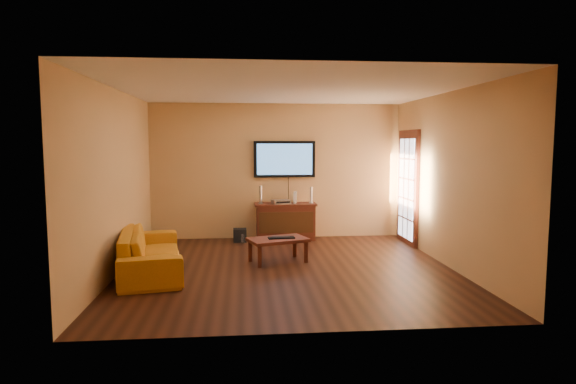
{
  "coord_description": "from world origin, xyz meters",
  "views": [
    {
      "loc": [
        -0.65,
        -7.15,
        1.91
      ],
      "look_at": [
        0.08,
        0.8,
        1.1
      ],
      "focal_mm": 30.0,
      "sensor_mm": 36.0,
      "label": 1
    }
  ],
  "objects": [
    {
      "name": "media_console",
      "position": [
        0.16,
        2.26,
        0.37
      ],
      "size": [
        1.22,
        0.47,
        0.73
      ],
      "color": "#42180F",
      "rests_on": "ground"
    },
    {
      "name": "speaker_left",
      "position": [
        -0.32,
        2.25,
        0.89
      ],
      "size": [
        0.1,
        0.1,
        0.36
      ],
      "color": "silver",
      "rests_on": "media_console"
    },
    {
      "name": "subwoofer",
      "position": [
        -0.74,
        2.13,
        0.13
      ],
      "size": [
        0.26,
        0.26,
        0.25
      ],
      "primitive_type": "cube",
      "rotation": [
        0.0,
        0.0,
        0.02
      ],
      "color": "black",
      "rests_on": "ground"
    },
    {
      "name": "ground_plane",
      "position": [
        0.0,
        0.0,
        0.0
      ],
      "size": [
        5.0,
        5.0,
        0.0
      ],
      "primitive_type": "plane",
      "color": "black",
      "rests_on": "ground"
    },
    {
      "name": "bottle",
      "position": [
        -0.69,
        1.96,
        0.08
      ],
      "size": [
        0.06,
        0.06,
        0.18
      ],
      "color": "white",
      "rests_on": "ground"
    },
    {
      "name": "room_walls",
      "position": [
        0.0,
        0.62,
        1.69
      ],
      "size": [
        5.0,
        5.0,
        5.0
      ],
      "color": "tan",
      "rests_on": "ground"
    },
    {
      "name": "game_console",
      "position": [
        0.36,
        2.29,
        0.84
      ],
      "size": [
        0.09,
        0.18,
        0.23
      ],
      "primitive_type": "cube",
      "rotation": [
        0.0,
        0.0,
        -0.24
      ],
      "color": "white",
      "rests_on": "media_console"
    },
    {
      "name": "television",
      "position": [
        0.16,
        2.45,
        1.59
      ],
      "size": [
        1.23,
        0.08,
        0.73
      ],
      "color": "black",
      "rests_on": "ground"
    },
    {
      "name": "speaker_right",
      "position": [
        0.68,
        2.25,
        0.87
      ],
      "size": [
        0.09,
        0.09,
        0.32
      ],
      "color": "silver",
      "rests_on": "media_console"
    },
    {
      "name": "av_receiver",
      "position": [
        0.08,
        2.23,
        0.76
      ],
      "size": [
        0.39,
        0.32,
        0.08
      ],
      "primitive_type": "cube",
      "rotation": [
        0.0,
        0.0,
        0.27
      ],
      "color": "silver",
      "rests_on": "media_console"
    },
    {
      "name": "coffee_table",
      "position": [
        -0.11,
        0.45,
        0.33
      ],
      "size": [
        1.04,
        0.82,
        0.39
      ],
      "color": "#42180F",
      "rests_on": "ground"
    },
    {
      "name": "sofa",
      "position": [
        -2.04,
        0.01,
        0.42
      ],
      "size": [
        1.0,
        2.22,
        0.84
      ],
      "primitive_type": "imported",
      "rotation": [
        0.0,
        0.0,
        1.75
      ],
      "color": "orange",
      "rests_on": "ground"
    },
    {
      "name": "keyboard",
      "position": [
        -0.06,
        0.44,
        0.4
      ],
      "size": [
        0.44,
        0.2,
        0.03
      ],
      "color": "black",
      "rests_on": "coffee_table"
    },
    {
      "name": "french_door",
      "position": [
        2.46,
        1.7,
        1.05
      ],
      "size": [
        0.07,
        1.02,
        2.22
      ],
      "color": "#42180F",
      "rests_on": "ground"
    }
  ]
}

